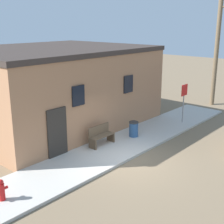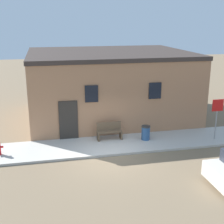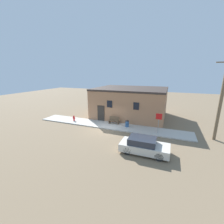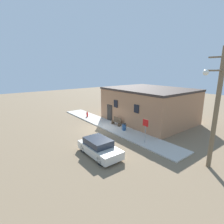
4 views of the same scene
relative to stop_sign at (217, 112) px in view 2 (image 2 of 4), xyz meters
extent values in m
plane|color=#7A664C|center=(-5.94, -0.77, -1.64)|extent=(80.00, 80.00, 0.00)
cube|color=#BCB7AD|center=(-5.94, 0.49, -1.58)|extent=(19.42, 2.53, 0.11)
cube|color=#A87551|center=(-4.61, 5.78, 0.40)|extent=(10.07, 8.06, 4.07)
cube|color=#382D28|center=(-4.61, 5.78, 2.55)|extent=(10.17, 8.16, 0.24)
cube|color=black|center=(-6.38, 1.73, 0.89)|extent=(0.70, 0.08, 0.90)
cube|color=black|center=(-2.85, 1.73, 0.89)|extent=(0.70, 0.08, 0.90)
cube|color=#2D2823|center=(-7.64, 1.73, -0.54)|extent=(1.00, 0.08, 2.20)
cylinder|color=red|center=(-10.91, 0.34, -1.15)|extent=(0.12, 0.10, 0.10)
cylinder|color=gray|center=(0.00, 0.01, -0.43)|extent=(0.06, 0.06, 2.19)
cube|color=red|center=(0.00, -0.01, 0.35)|extent=(0.63, 0.02, 0.63)
cube|color=brown|center=(-6.15, 1.11, -1.31)|extent=(0.08, 0.44, 0.43)
cube|color=brown|center=(-4.92, 1.11, -1.31)|extent=(0.08, 0.44, 0.43)
cube|color=brown|center=(-5.53, 1.11, -1.07)|extent=(1.32, 0.44, 0.04)
cube|color=brown|center=(-5.53, 1.31, -0.83)|extent=(1.32, 0.04, 0.45)
cylinder|color=#2D517F|center=(-3.65, 0.71, -1.17)|extent=(0.45, 0.45, 0.70)
cylinder|color=#2D2D2D|center=(-3.65, 0.71, -0.79)|extent=(0.47, 0.47, 0.06)
cylinder|color=black|center=(-1.92, -3.71, -1.31)|extent=(0.66, 0.20, 0.66)
camera|label=1|loc=(-15.40, -8.17, 3.99)|focal=50.00mm
camera|label=2|loc=(-8.71, -14.13, 4.66)|focal=50.00mm
camera|label=3|loc=(0.94, -15.93, 4.83)|focal=24.00mm
camera|label=4|loc=(9.94, -11.47, 5.02)|focal=28.00mm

